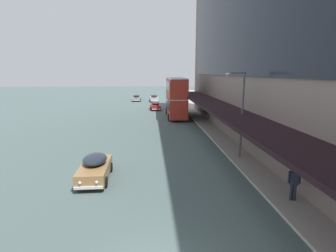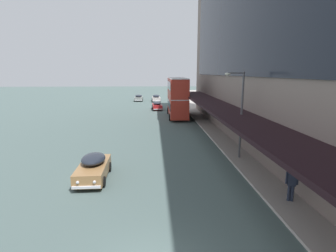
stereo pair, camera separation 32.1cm
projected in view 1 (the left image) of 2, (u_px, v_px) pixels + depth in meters
transit_bus_kerbside_front at (176, 96)px, 39.30m from camera, size 2.84×9.83×5.88m
sedan_second_near at (155, 106)px, 47.64m from camera, size 1.93×4.55×1.47m
sedan_lead_mid at (95, 167)px, 16.59m from camera, size 1.89×4.28×1.59m
sedan_trailing_mid at (137, 98)px, 62.14m from camera, size 2.02×4.85×1.47m
sedan_far_back at (154, 98)px, 60.89m from camera, size 2.07×4.90×1.61m
pedestrian_at_kerb at (294, 181)px, 13.49m from camera, size 0.59×0.36×1.86m
street_lamp at (240, 108)px, 19.85m from camera, size 1.50×0.28×6.60m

